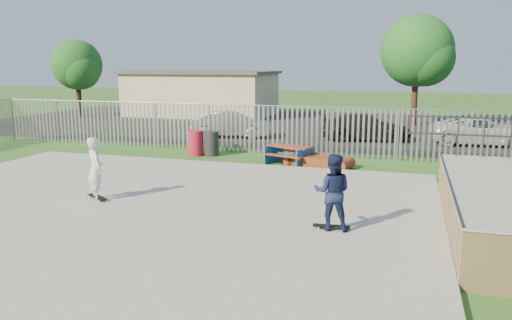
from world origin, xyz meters
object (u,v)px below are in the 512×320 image
(trash_bin_red, at_px, (196,143))
(tree_mid, at_px, (417,51))
(funbox, at_px, (319,162))
(car_white, at_px, (483,131))
(tree_left, at_px, (77,65))
(skater_navy, at_px, (333,192))
(car_silver, at_px, (231,124))
(skater_white, at_px, (95,169))
(trash_bin_grey, at_px, (211,143))
(car_dark, at_px, (365,127))
(picnic_table, at_px, (289,155))

(trash_bin_red, distance_m, tree_mid, 16.37)
(funbox, distance_m, car_white, 9.54)
(trash_bin_red, bearing_deg, tree_left, 140.24)
(skater_navy, bearing_deg, trash_bin_red, -54.63)
(tree_left, xyz_separation_m, tree_mid, (22.83, 1.50, 0.82))
(car_white, xyz_separation_m, tree_left, (-25.87, 5.64, 2.96))
(tree_left, height_order, skater_navy, tree_left)
(car_silver, distance_m, tree_left, 15.80)
(car_white, height_order, skater_white, skater_white)
(trash_bin_grey, distance_m, car_silver, 5.13)
(car_dark, xyz_separation_m, tree_left, (-20.58, 5.79, 2.96))
(car_dark, bearing_deg, skater_navy, 170.13)
(funbox, relative_size, trash_bin_red, 2.14)
(tree_mid, relative_size, skater_white, 3.97)
(funbox, xyz_separation_m, trash_bin_red, (-5.21, 0.84, 0.31))
(picnic_table, height_order, skater_white, skater_white)
(picnic_table, distance_m, skater_navy, 7.96)
(tree_mid, bearing_deg, trash_bin_grey, -120.68)
(tree_mid, distance_m, skater_navy, 21.88)
(picnic_table, relative_size, funbox, 0.91)
(picnic_table, distance_m, skater_white, 7.76)
(car_white, bearing_deg, car_silver, 92.19)
(trash_bin_grey, xyz_separation_m, tree_left, (-14.96, 11.76, 3.12))
(car_white, distance_m, skater_navy, 15.16)
(car_white, height_order, tree_left, tree_left)
(trash_bin_grey, height_order, tree_mid, tree_mid)
(trash_bin_grey, bearing_deg, tree_mid, 59.32)
(trash_bin_grey, distance_m, tree_mid, 15.92)
(skater_navy, bearing_deg, funbox, -82.35)
(funbox, distance_m, trash_bin_grey, 4.73)
(picnic_table, height_order, car_silver, car_silver)
(car_white, bearing_deg, funbox, 135.52)
(tree_left, bearing_deg, tree_mid, 3.76)
(tree_left, bearing_deg, car_silver, -25.70)
(trash_bin_grey, bearing_deg, funbox, -12.51)
(tree_left, distance_m, skater_white, 24.59)
(car_silver, relative_size, tree_left, 0.74)
(tree_mid, bearing_deg, car_dark, -107.12)
(car_dark, relative_size, skater_navy, 2.66)
(tree_left, xyz_separation_m, skater_white, (14.83, -19.44, -2.64))
(picnic_table, height_order, trash_bin_red, trash_bin_red)
(picnic_table, height_order, tree_mid, tree_mid)
(car_silver, relative_size, car_dark, 0.91)
(trash_bin_grey, distance_m, car_dark, 8.21)
(funbox, relative_size, car_white, 0.48)
(car_silver, bearing_deg, funbox, -148.46)
(trash_bin_grey, height_order, car_dark, car_dark)
(funbox, bearing_deg, tree_left, 160.68)
(car_white, bearing_deg, car_dark, 88.54)
(funbox, distance_m, tree_left, 23.62)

